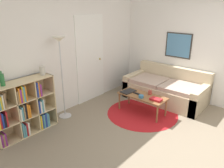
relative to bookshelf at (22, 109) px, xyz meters
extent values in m
plane|color=gray|center=(1.36, -2.49, -0.49)|extent=(14.00, 14.00, 0.00)
cube|color=silver|center=(1.36, 0.21, 0.81)|extent=(7.16, 0.05, 2.60)
cube|color=white|center=(1.88, 0.18, 0.51)|extent=(0.85, 0.02, 2.01)
sphere|color=tan|center=(2.18, 0.15, 0.47)|extent=(0.04, 0.04, 0.04)
cube|color=silver|center=(3.47, -1.15, 0.81)|extent=(0.05, 5.68, 2.60)
cube|color=#332D28|center=(3.43, -1.27, 0.79)|extent=(0.02, 0.65, 0.60)
cube|color=teal|center=(3.42, -1.27, 0.79)|extent=(0.01, 0.59, 0.54)
cylinder|color=#B2191E|center=(2.03, -1.21, -0.49)|extent=(1.51, 1.51, 0.01)
cube|color=beige|center=(0.59, 0.00, 0.01)|extent=(0.02, 0.34, 1.00)
cube|color=beige|center=(0.04, 0.00, 0.50)|extent=(1.11, 0.34, 0.02)
cube|color=beige|center=(0.04, 0.00, -0.49)|extent=(1.11, 0.34, 0.02)
cube|color=beige|center=(0.04, 0.16, 0.01)|extent=(1.11, 0.02, 1.00)
cube|color=beige|center=(-0.14, 0.00, 0.01)|extent=(0.02, 0.32, 0.97)
cube|color=beige|center=(0.22, 0.00, 0.01)|extent=(0.02, 0.32, 0.97)
cube|color=beige|center=(0.04, 0.00, -0.15)|extent=(1.07, 0.32, 0.02)
cube|color=beige|center=(0.04, 0.00, 0.17)|extent=(1.07, 0.32, 0.02)
cube|color=olive|center=(-0.44, -0.06, -0.37)|extent=(0.03, 0.22, 0.22)
cube|color=#7F287A|center=(-0.41, -0.06, -0.36)|extent=(0.03, 0.21, 0.23)
cube|color=teal|center=(-0.10, -0.04, -0.34)|extent=(0.03, 0.26, 0.27)
cube|color=teal|center=(-0.06, -0.04, -0.37)|extent=(0.03, 0.25, 0.22)
cube|color=#B21E23|center=(-0.03, -0.06, -0.36)|extent=(0.02, 0.21, 0.24)
cube|color=silver|center=(0.00, -0.06, -0.35)|extent=(0.03, 0.21, 0.25)
cube|color=gold|center=(0.26, -0.05, -0.34)|extent=(0.03, 0.23, 0.27)
cube|color=navy|center=(0.28, -0.06, -0.34)|extent=(0.02, 0.21, 0.28)
cube|color=teal|center=(0.32, -0.05, -0.34)|extent=(0.03, 0.23, 0.27)
cube|color=navy|center=(0.35, -0.04, -0.34)|extent=(0.03, 0.26, 0.28)
cube|color=teal|center=(0.38, -0.07, -0.33)|extent=(0.03, 0.19, 0.29)
cube|color=teal|center=(0.41, -0.07, -0.35)|extent=(0.02, 0.20, 0.26)
cube|color=navy|center=(-0.40, -0.07, -0.02)|extent=(0.03, 0.19, 0.26)
cube|color=black|center=(-0.37, -0.04, -0.04)|extent=(0.03, 0.26, 0.21)
cube|color=#B21E23|center=(-0.34, -0.03, -0.01)|extent=(0.02, 0.27, 0.26)
cube|color=silver|center=(-0.10, -0.05, -0.04)|extent=(0.03, 0.24, 0.22)
cube|color=teal|center=(-0.07, -0.03, -0.02)|extent=(0.03, 0.27, 0.24)
cube|color=olive|center=(-0.03, -0.06, -0.01)|extent=(0.02, 0.21, 0.27)
cube|color=black|center=(0.00, -0.04, 0.00)|extent=(0.03, 0.26, 0.28)
cube|color=orange|center=(0.03, -0.04, -0.02)|extent=(0.03, 0.25, 0.26)
cube|color=orange|center=(0.06, -0.06, -0.03)|extent=(0.02, 0.20, 0.24)
cube|color=navy|center=(0.25, -0.04, -0.02)|extent=(0.02, 0.25, 0.25)
cube|color=silver|center=(0.29, -0.05, -0.03)|extent=(0.03, 0.22, 0.22)
cube|color=teal|center=(0.32, -0.04, -0.03)|extent=(0.03, 0.25, 0.24)
cube|color=silver|center=(0.35, -0.06, -0.02)|extent=(0.02, 0.21, 0.25)
cube|color=silver|center=(-0.35, -0.07, 0.29)|extent=(0.02, 0.19, 0.24)
cube|color=olive|center=(-0.32, -0.07, 0.30)|extent=(0.03, 0.20, 0.25)
cube|color=olive|center=(-0.10, -0.03, 0.29)|extent=(0.02, 0.26, 0.22)
cube|color=orange|center=(-0.08, -0.05, 0.31)|extent=(0.02, 0.24, 0.27)
cube|color=#7F287A|center=(-0.05, -0.03, 0.29)|extent=(0.03, 0.26, 0.24)
cube|color=gold|center=(-0.02, -0.05, 0.32)|extent=(0.02, 0.24, 0.29)
cube|color=teal|center=(0.01, -0.04, 0.31)|extent=(0.03, 0.24, 0.27)
cube|color=orange|center=(0.04, -0.05, 0.32)|extent=(0.02, 0.24, 0.28)
cube|color=navy|center=(0.26, -0.03, 0.31)|extent=(0.03, 0.27, 0.27)
cube|color=orange|center=(0.29, -0.05, 0.31)|extent=(0.02, 0.23, 0.26)
cube|color=#7F287A|center=(0.32, -0.06, 0.29)|extent=(0.03, 0.21, 0.22)
cylinder|color=#B7B7BC|center=(0.88, -0.04, -0.49)|extent=(0.26, 0.26, 0.01)
cylinder|color=#B7B7BC|center=(0.88, -0.04, 0.34)|extent=(0.02, 0.02, 1.56)
cone|color=white|center=(0.88, -0.04, 1.12)|extent=(0.25, 0.25, 0.10)
cube|color=#CCB793|center=(2.95, -1.25, -0.29)|extent=(0.94, 1.87, 0.40)
cube|color=#CCB793|center=(3.34, -1.25, -0.10)|extent=(0.16, 1.87, 0.78)
cube|color=#CCB793|center=(2.95, -2.11, -0.22)|extent=(0.94, 0.16, 0.54)
cube|color=#CCB793|center=(2.95, -0.40, -0.22)|extent=(0.94, 0.16, 0.54)
cube|color=#BEA190|center=(2.87, -1.64, -0.04)|extent=(0.74, 0.75, 0.10)
cube|color=#BEA190|center=(2.87, -0.87, -0.04)|extent=(0.74, 0.75, 0.10)
cube|color=brown|center=(2.06, -1.18, -0.10)|extent=(0.45, 1.03, 0.02)
cylinder|color=brown|center=(1.88, -1.65, -0.30)|extent=(0.04, 0.04, 0.38)
cylinder|color=brown|center=(1.88, -0.70, -0.30)|extent=(0.04, 0.04, 0.38)
cylinder|color=brown|center=(2.25, -1.65, -0.30)|extent=(0.04, 0.04, 0.38)
cylinder|color=brown|center=(2.25, -0.70, -0.30)|extent=(0.04, 0.04, 0.38)
cube|color=black|center=(2.03, -0.83, -0.08)|extent=(0.35, 0.25, 0.02)
cylinder|color=teal|center=(1.94, -1.23, -0.06)|extent=(0.11, 0.11, 0.05)
cube|color=#B21E23|center=(2.02, -1.53, -0.08)|extent=(0.15, 0.23, 0.02)
cube|color=#B21E23|center=(2.01, -1.53, -0.06)|extent=(0.15, 0.23, 0.03)
cylinder|color=#A33D33|center=(2.20, -1.28, -0.04)|extent=(0.08, 0.08, 0.09)
cube|color=black|center=(2.04, -1.05, -0.08)|extent=(0.06, 0.15, 0.02)
cylinder|color=#236633|center=(-0.24, -0.01, 0.61)|extent=(0.07, 0.07, 0.20)
cylinder|color=#236633|center=(-0.24, -0.01, 0.73)|extent=(0.03, 0.03, 0.05)
cylinder|color=#B7B2A8|center=(0.49, 0.00, 0.59)|extent=(0.10, 0.10, 0.17)
camera|label=1|loc=(-1.60, -3.44, 1.74)|focal=35.00mm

